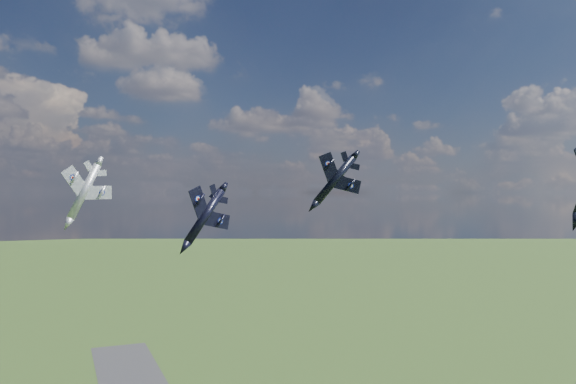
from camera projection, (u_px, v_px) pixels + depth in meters
name	position (u px, v px, depth m)	size (l,w,h in m)	color
jet_lead_navy	(205.00, 216.00, 85.78)	(9.89, 13.79, 2.85)	black
jet_high_navy	(335.00, 180.00, 96.65)	(10.10, 14.08, 2.91)	black
jet_left_silver	(84.00, 192.00, 86.50)	(9.13, 12.73, 2.63)	#9A9CA4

